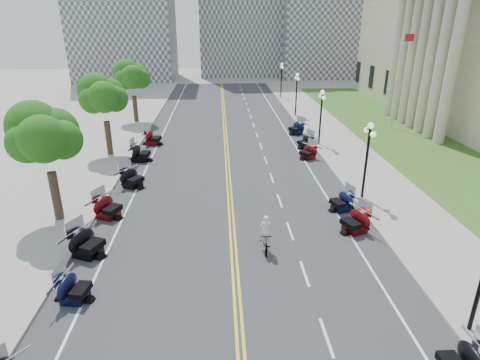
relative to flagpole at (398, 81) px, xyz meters
name	(u,v)px	position (x,y,z in m)	size (l,w,h in m)	color
ground	(232,233)	(-18.00, -22.00, -5.00)	(160.00, 160.00, 0.00)	gray
road	(228,169)	(-18.00, -12.00, -5.00)	(16.00, 90.00, 0.01)	#333335
centerline_yellow_a	(226,169)	(-18.12, -12.00, -4.99)	(0.12, 90.00, 0.00)	yellow
centerline_yellow_b	(229,169)	(-17.88, -12.00, -4.99)	(0.12, 90.00, 0.00)	yellow
edge_line_north	(309,168)	(-11.60, -12.00, -4.99)	(0.12, 90.00, 0.00)	white
edge_line_south	(145,171)	(-24.40, -12.00, -4.99)	(0.12, 90.00, 0.00)	white
lane_dash_4	(327,337)	(-14.80, -30.00, -4.99)	(0.12, 2.00, 0.00)	white
lane_dash_5	(305,273)	(-14.80, -26.00, -4.99)	(0.12, 2.00, 0.00)	white
lane_dash_6	(290,231)	(-14.80, -22.00, -4.99)	(0.12, 2.00, 0.00)	white
lane_dash_7	(280,201)	(-14.80, -18.00, -4.99)	(0.12, 2.00, 0.00)	white
lane_dash_8	(272,178)	(-14.80, -14.00, -4.99)	(0.12, 2.00, 0.00)	white
lane_dash_9	(266,160)	(-14.80, -10.00, -4.99)	(0.12, 2.00, 0.00)	white
lane_dash_10	(261,146)	(-14.80, -6.00, -4.99)	(0.12, 2.00, 0.00)	white
lane_dash_11	(257,135)	(-14.80, -2.00, -4.99)	(0.12, 2.00, 0.00)	white
lane_dash_12	(254,125)	(-14.80, 2.00, -4.99)	(0.12, 2.00, 0.00)	white
lane_dash_13	(251,117)	(-14.80, 6.00, -4.99)	(0.12, 2.00, 0.00)	white
lane_dash_14	(248,110)	(-14.80, 10.00, -4.99)	(0.12, 2.00, 0.00)	white
lane_dash_15	(246,104)	(-14.80, 14.00, -4.99)	(0.12, 2.00, 0.00)	white
lane_dash_16	(244,98)	(-14.80, 18.00, -4.99)	(0.12, 2.00, 0.00)	white
lane_dash_17	(243,94)	(-14.80, 22.00, -4.99)	(0.12, 2.00, 0.00)	white
lane_dash_18	(241,90)	(-14.80, 26.00, -4.99)	(0.12, 2.00, 0.00)	white
lane_dash_19	(240,86)	(-14.80, 30.00, -4.99)	(0.12, 2.00, 0.00)	white
sidewalk_north	(360,166)	(-7.50, -12.00, -4.92)	(5.00, 90.00, 0.15)	#9E9991
sidewalk_south	(91,171)	(-28.50, -12.00, -4.92)	(5.00, 90.00, 0.15)	#9E9991
lawn	(403,138)	(-0.50, -4.00, -4.95)	(9.00, 60.00, 0.10)	#356023
distant_block_a	(122,7)	(-36.00, 40.00, 8.00)	(18.00, 14.00, 26.00)	gray
distant_block_c	(331,19)	(4.00, 43.00, 6.00)	(20.00, 14.00, 22.00)	gray
street_lamp_2	(366,161)	(-9.40, -18.00, -2.40)	(0.50, 1.20, 4.90)	black
street_lamp_3	(321,118)	(-9.40, -6.00, -2.40)	(0.50, 1.20, 4.90)	black
street_lamp_4	(296,95)	(-9.40, 6.00, -2.40)	(0.50, 1.20, 4.90)	black
street_lamp_5	(281,80)	(-9.40, 18.00, -2.40)	(0.50, 1.20, 4.90)	black
flagpole	(398,81)	(0.00, 0.00, 0.00)	(1.10, 0.20, 10.00)	silver
tree_2	(46,142)	(-28.00, -20.00, -0.25)	(4.80, 4.80, 9.20)	#235619
tree_3	(104,100)	(-28.00, -8.00, -0.25)	(4.80, 4.80, 9.20)	#235619
tree_4	(133,80)	(-28.00, 4.00, -0.25)	(4.80, 4.80, 9.20)	#235619
motorcycle_n_5	(355,220)	(-11.25, -22.21, -4.29)	(2.02, 2.02, 1.41)	#590A0C
motorcycle_n_6	(342,200)	(-11.22, -19.54, -4.34)	(1.87, 1.87, 1.31)	black
motorcycle_n_8	(308,151)	(-11.21, -9.72, -4.35)	(1.86, 1.86, 1.30)	#590A0C
motorcycle_n_9	(306,141)	(-10.82, -6.80, -4.34)	(1.89, 1.89, 1.32)	black
motorcycle_n_10	(296,127)	(-10.77, -2.03, -4.29)	(2.03, 2.03, 1.42)	black
motorcycle_s_4	(74,287)	(-24.76, -27.33, -4.36)	(1.84, 1.84, 1.29)	black
motorcycle_s_5	(87,242)	(-25.24, -23.86, -4.25)	(2.15, 2.15, 1.51)	black
motorcycle_s_6	(108,206)	(-25.26, -19.74, -4.28)	(2.05, 2.05, 1.44)	#590A0C
motorcycle_s_7	(132,177)	(-24.74, -15.12, -4.28)	(2.05, 2.05, 1.44)	black
motorcycle_s_8	(140,152)	(-25.12, -9.60, -4.23)	(2.21, 2.21, 1.54)	black
motorcycle_s_9	(153,137)	(-24.81, -4.96, -4.26)	(2.13, 2.13, 1.49)	#590A0C
bicycle	(265,241)	(-16.41, -23.92, -4.44)	(0.53, 1.88, 1.13)	#A51414
cyclist_rider	(266,216)	(-16.41, -23.92, -3.06)	(0.60, 0.39, 1.63)	silver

